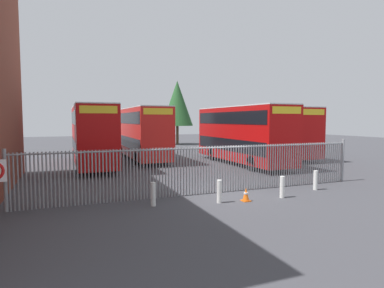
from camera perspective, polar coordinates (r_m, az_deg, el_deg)
ground_plane at (r=22.80m, az=-3.70°, el=-4.31°), size 100.00×100.00×0.00m
palisade_fence at (r=14.96m, az=2.83°, el=-4.29°), size 16.53×0.14×2.35m
double_decker_bus_near_gate at (r=25.10m, az=8.74°, el=1.99°), size 2.54×10.81×4.42m
double_decker_bus_behind_fence_left at (r=24.85m, az=-17.24°, el=1.83°), size 2.54×10.81×4.42m
double_decker_bus_behind_fence_right at (r=30.43m, az=13.72°, el=2.31°), size 2.54×10.81×4.42m
double_decker_bus_far_back at (r=28.05m, az=-8.90°, el=2.23°), size 2.54×10.81×4.42m
bollard_near_left at (r=13.00m, az=-6.87°, el=-8.79°), size 0.20×0.20×0.95m
bollard_center_front at (r=13.44m, az=4.84°, el=-8.34°), size 0.20×0.20×0.95m
bollard_near_right at (r=14.78m, az=15.62°, el=-7.32°), size 0.20×0.20×0.95m
bollard_far_right at (r=16.91m, az=20.95°, el=-5.99°), size 0.20×0.20×0.95m
traffic_cone_by_gate at (r=13.88m, az=9.49°, el=-8.76°), size 0.34×0.34×0.59m
tree_tall_back at (r=44.81m, az=-2.62°, el=7.17°), size 4.31×4.31×8.76m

